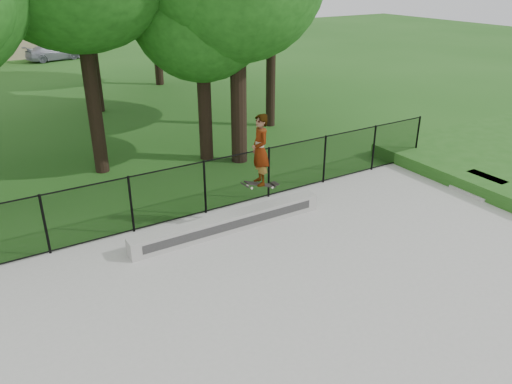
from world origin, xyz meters
The scene contains 7 objects.
ground centered at (0.00, 0.00, 0.00)m, with size 100.00×100.00×0.00m, color #1F5217.
concrete_slab centered at (0.00, 0.00, 0.03)m, with size 14.00×12.00×0.06m, color #9E9F9A.
grind_ledge centered at (0.07, 4.70, 0.28)m, with size 5.17×0.40×0.44m, color #9A9995.
car_c centered at (1.51, 33.48, 0.54)m, with size 1.53×3.45×1.09m, color #9191A4.
skater_airborne centered at (0.90, 4.60, 2.05)m, with size 0.81×0.72×1.98m.
chainlink_fence centered at (0.00, 5.90, 0.81)m, with size 16.06×0.06×1.50m.
concrete_steps centered at (7.59, 3.00, 0.17)m, with size 1.07×1.20×0.45m.
Camera 1 is at (-5.10, -5.05, 6.11)m, focal length 35.00 mm.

